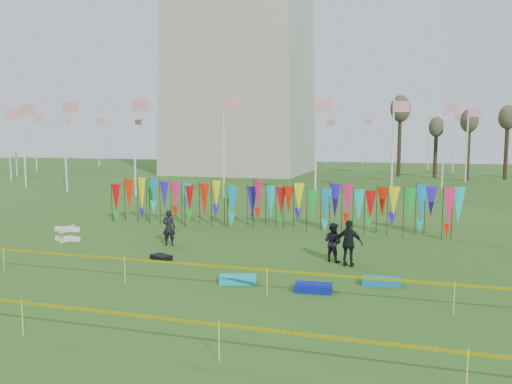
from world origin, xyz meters
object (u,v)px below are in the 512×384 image
(kite_bag_turquoise, at_px, (238,279))
(kite_bag_teal, at_px, (381,281))
(kite_bag_blue, at_px, (313,288))
(kite_bag_black, at_px, (161,257))
(person_left, at_px, (169,228))
(person_right, at_px, (349,243))
(box_kite, at_px, (67,234))
(person_mid, at_px, (333,242))

(kite_bag_turquoise, height_order, kite_bag_teal, kite_bag_turquoise)
(kite_bag_blue, bearing_deg, kite_bag_teal, 33.59)
(kite_bag_black, height_order, kite_bag_teal, kite_bag_teal)
(kite_bag_turquoise, xyz_separation_m, kite_bag_black, (-3.86, 2.09, -0.02))
(kite_bag_blue, height_order, kite_bag_teal, kite_bag_blue)
(person_left, relative_size, person_right, 0.92)
(box_kite, distance_m, kite_bag_blue, 12.85)
(kite_bag_black, bearing_deg, kite_bag_blue, -19.65)
(box_kite, height_order, kite_bag_teal, box_kite)
(box_kite, bearing_deg, person_right, -3.50)
(person_mid, distance_m, kite_bag_teal, 3.33)
(person_right, relative_size, kite_bag_turquoise, 1.45)
(person_mid, distance_m, kite_bag_blue, 4.00)
(person_mid, relative_size, kite_bag_teal, 1.25)
(person_right, relative_size, kite_bag_black, 2.08)
(person_left, height_order, person_mid, person_left)
(box_kite, relative_size, kite_bag_blue, 0.63)
(person_right, height_order, kite_bag_teal, person_right)
(person_right, relative_size, kite_bag_blue, 1.52)
(box_kite, bearing_deg, kite_bag_black, -18.20)
(kite_bag_teal, bearing_deg, kite_bag_turquoise, -166.15)
(kite_bag_teal, bearing_deg, kite_bag_black, 173.43)
(person_right, xyz_separation_m, kite_bag_black, (-7.15, -1.10, -0.77))
(box_kite, distance_m, kite_bag_black, 6.04)
(person_left, bearing_deg, kite_bag_blue, 134.87)
(person_right, xyz_separation_m, kite_bag_teal, (1.26, -2.06, -0.75))
(person_left, height_order, kite_bag_blue, person_left)
(person_mid, xyz_separation_m, kite_bag_black, (-6.47, -1.66, -0.66))
(box_kite, relative_size, kite_bag_black, 0.86)
(box_kite, relative_size, kite_bag_turquoise, 0.60)
(person_left, xyz_separation_m, kite_bag_turquoise, (4.73, -4.55, -0.68))
(person_mid, distance_m, person_right, 0.89)
(box_kite, distance_m, person_mid, 12.21)
(kite_bag_turquoise, height_order, kite_bag_blue, same)
(kite_bag_black, bearing_deg, kite_bag_turquoise, -28.44)
(kite_bag_turquoise, relative_size, kite_bag_black, 1.43)
(kite_bag_black, bearing_deg, box_kite, 161.80)
(kite_bag_blue, bearing_deg, person_left, 146.91)
(kite_bag_turquoise, height_order, kite_bag_black, kite_bag_turquoise)
(box_kite, distance_m, person_right, 12.91)
(person_left, distance_m, person_right, 8.14)
(kite_bag_blue, bearing_deg, kite_bag_turquoise, 175.50)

